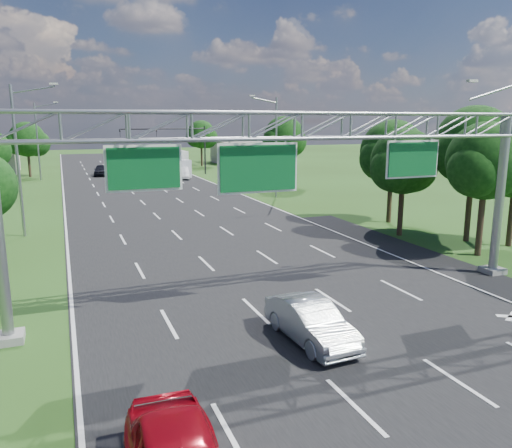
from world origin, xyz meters
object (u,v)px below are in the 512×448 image
traffic_signal (181,139)px  silver_sedan (311,322)px  box_truck (174,163)px  sign_gantry (300,141)px

traffic_signal → silver_sedan: 57.62m
box_truck → traffic_signal: bearing=-22.8°
sign_gantry → box_truck: bearing=83.5°
traffic_signal → silver_sedan: size_ratio=2.74×
traffic_signal → box_truck: size_ratio=1.30×
silver_sedan → box_truck: 57.64m
traffic_signal → silver_sedan: bearing=-98.5°
sign_gantry → traffic_signal: (7.15, 53.00, -1.72)m
silver_sedan → box_truck: bearing=79.3°
sign_gantry → box_truck: 53.94m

